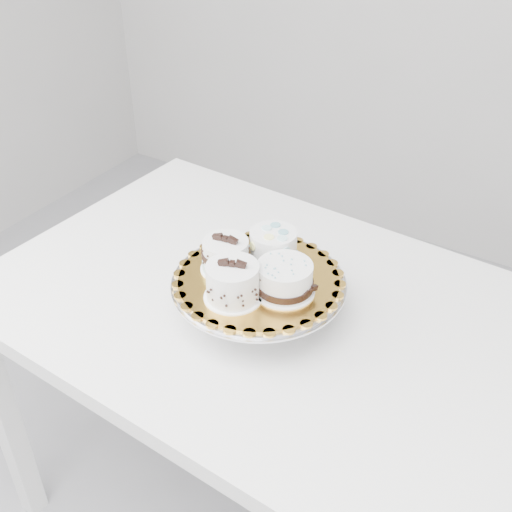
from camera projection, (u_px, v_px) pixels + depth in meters
The scene contains 7 objects.
table at pixel (268, 331), 1.37m from camera, with size 1.21×0.84×0.75m.
cake_stand at pixel (259, 292), 1.25m from camera, with size 0.34×0.34×0.09m.
cake_board at pixel (259, 279), 1.23m from camera, with size 0.31×0.31×0.00m, color gold.
cake_swirl at pixel (233, 283), 1.16m from camera, with size 0.12×0.12×0.09m.
cake_banded at pixel (226, 256), 1.23m from camera, with size 0.10×0.10×0.08m.
cake_dots at pixel (273, 246), 1.25m from camera, with size 0.11×0.11×0.07m.
cake_ribbon at pixel (285, 279), 1.18m from camera, with size 0.12×0.12×0.06m.
Camera 1 is at (0.53, -0.66, 1.59)m, focal length 45.00 mm.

